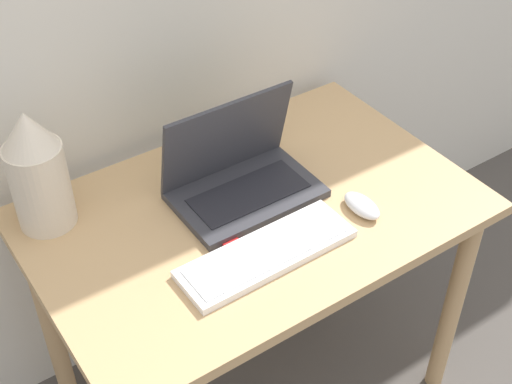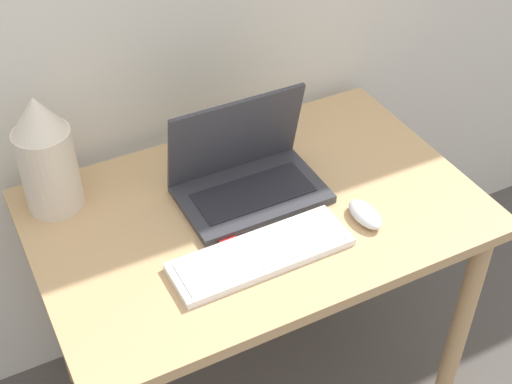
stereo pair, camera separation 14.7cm
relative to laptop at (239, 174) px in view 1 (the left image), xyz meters
name	(u,v)px [view 1 (the left image)]	position (x,y,z in m)	size (l,w,h in m)	color
desk	(253,240)	(-0.01, -0.07, -0.15)	(1.04, 0.68, 0.72)	tan
laptop	(239,174)	(0.00, 0.00, 0.00)	(0.34, 0.23, 0.24)	#333338
keyboard	(267,253)	(-0.07, -0.22, -0.04)	(0.41, 0.14, 0.02)	white
mouse	(362,206)	(0.20, -0.22, -0.04)	(0.06, 0.11, 0.03)	silver
vase	(37,171)	(-0.42, 0.16, 0.09)	(0.13, 0.13, 0.30)	beige
mp3_player	(229,240)	(-0.12, -0.13, -0.05)	(0.04, 0.07, 0.01)	red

